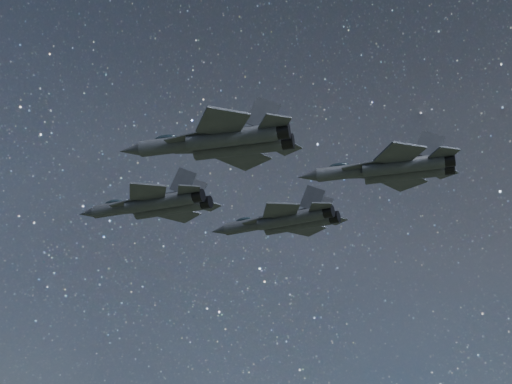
{
  "coord_description": "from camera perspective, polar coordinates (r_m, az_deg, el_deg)",
  "views": [
    {
      "loc": [
        3.53,
        -65.29,
        113.37
      ],
      "look_at": [
        -1.59,
        -3.83,
        140.57
      ],
      "focal_mm": 42.0,
      "sensor_mm": 36.0,
      "label": 1
    }
  ],
  "objects": [
    {
      "name": "jet_lead",
      "position": [
        67.8,
        -9.7,
        -1.18
      ],
      "size": [
        17.42,
        11.77,
        4.39
      ],
      "rotation": [
        0.0,
        0.0,
        -0.28
      ],
      "color": "#2C2F37"
    },
    {
      "name": "jet_left",
      "position": [
        83.33,
        2.66,
        -2.76
      ],
      "size": [
        20.08,
        13.28,
        5.13
      ],
      "rotation": [
        0.0,
        0.0,
        -0.38
      ],
      "color": "#2C2F37"
    },
    {
      "name": "jet_right",
      "position": [
        53.97,
        -3.38,
        4.81
      ],
      "size": [
        17.26,
        11.97,
        4.34
      ],
      "rotation": [
        0.0,
        0.0,
        -0.16
      ],
      "color": "#2C2F37"
    },
    {
      "name": "jet_slot",
      "position": [
        66.85,
        12.64,
        2.18
      ],
      "size": [
        17.94,
        12.36,
        4.5
      ],
      "rotation": [
        0.0,
        0.0,
        -0.19
      ],
      "color": "#2C2F37"
    }
  ]
}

